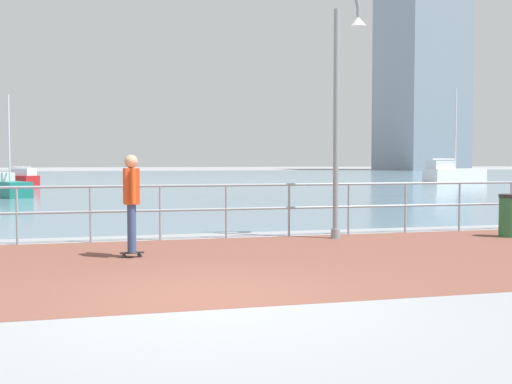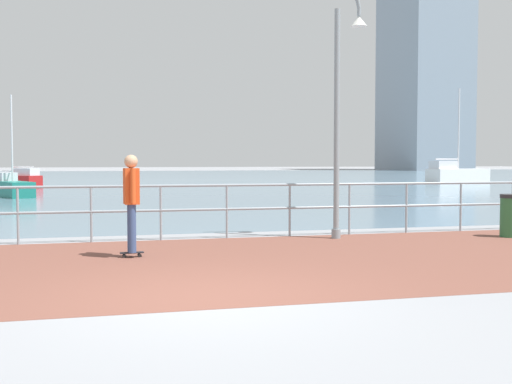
{
  "view_description": "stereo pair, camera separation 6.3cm",
  "coord_description": "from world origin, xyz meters",
  "px_view_note": "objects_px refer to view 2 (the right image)",
  "views": [
    {
      "loc": [
        -1.27,
        -7.35,
        1.66
      ],
      "look_at": [
        1.47,
        3.41,
        1.1
      ],
      "focal_mm": 43.91,
      "sensor_mm": 36.0,
      "label": 1
    },
    {
      "loc": [
        -1.21,
        -7.37,
        1.66
      ],
      "look_at": [
        1.47,
        3.41,
        1.1
      ],
      "focal_mm": 43.91,
      "sensor_mm": 36.0,
      "label": 2
    }
  ],
  "objects_px": {
    "skateboarder": "(131,196)",
    "sailboat_ivory": "(456,174)",
    "lamppost": "(343,97)",
    "trash_bin": "(511,216)",
    "sailboat_teal": "(14,180)",
    "sailboat_blue": "(12,187)"
  },
  "relations": [
    {
      "from": "lamppost",
      "to": "trash_bin",
      "type": "bearing_deg",
      "value": -11.28
    },
    {
      "from": "sailboat_ivory",
      "to": "sailboat_blue",
      "type": "distance_m",
      "value": 30.97
    },
    {
      "from": "sailboat_ivory",
      "to": "sailboat_teal",
      "type": "xyz_separation_m",
      "value": [
        -30.21,
        -1.34,
        -0.17
      ]
    },
    {
      "from": "trash_bin",
      "to": "sailboat_blue",
      "type": "bearing_deg",
      "value": 123.94
    },
    {
      "from": "sailboat_ivory",
      "to": "sailboat_teal",
      "type": "relative_size",
      "value": 1.36
    },
    {
      "from": "skateboarder",
      "to": "sailboat_ivory",
      "type": "bearing_deg",
      "value": 50.43
    },
    {
      "from": "sailboat_ivory",
      "to": "sailboat_teal",
      "type": "height_order",
      "value": "sailboat_ivory"
    },
    {
      "from": "lamppost",
      "to": "trash_bin",
      "type": "height_order",
      "value": "lamppost"
    },
    {
      "from": "skateboarder",
      "to": "trash_bin",
      "type": "distance_m",
      "value": 8.18
    },
    {
      "from": "lamppost",
      "to": "sailboat_ivory",
      "type": "bearing_deg",
      "value": 54.45
    },
    {
      "from": "lamppost",
      "to": "sailboat_teal",
      "type": "relative_size",
      "value": 1.07
    },
    {
      "from": "trash_bin",
      "to": "sailboat_ivory",
      "type": "xyz_separation_m",
      "value": [
        16.63,
        29.03,
        0.19
      ]
    },
    {
      "from": "skateboarder",
      "to": "sailboat_ivory",
      "type": "xyz_separation_m",
      "value": [
        24.74,
        29.93,
        -0.4
      ]
    },
    {
      "from": "sailboat_ivory",
      "to": "sailboat_teal",
      "type": "distance_m",
      "value": 30.24
    },
    {
      "from": "skateboarder",
      "to": "sailboat_blue",
      "type": "xyz_separation_m",
      "value": [
        -4.45,
        19.57,
        -0.62
      ]
    },
    {
      "from": "skateboarder",
      "to": "trash_bin",
      "type": "bearing_deg",
      "value": 6.39
    },
    {
      "from": "trash_bin",
      "to": "sailboat_blue",
      "type": "distance_m",
      "value": 22.5
    },
    {
      "from": "trash_bin",
      "to": "sailboat_blue",
      "type": "height_order",
      "value": "sailboat_blue"
    },
    {
      "from": "sailboat_teal",
      "to": "lamppost",
      "type": "bearing_deg",
      "value": -69.71
    },
    {
      "from": "lamppost",
      "to": "sailboat_blue",
      "type": "distance_m",
      "value": 20.22
    },
    {
      "from": "trash_bin",
      "to": "sailboat_teal",
      "type": "distance_m",
      "value": 30.84
    },
    {
      "from": "lamppost",
      "to": "sailboat_teal",
      "type": "height_order",
      "value": "lamppost"
    }
  ]
}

